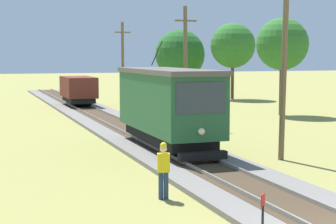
{
  "coord_description": "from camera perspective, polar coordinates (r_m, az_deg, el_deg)",
  "views": [
    {
      "loc": [
        -8.43,
        -10.61,
        4.43
      ],
      "look_at": [
        -0.27,
        12.83,
        1.92
      ],
      "focal_mm": 59.99,
      "sensor_mm": 36.0,
      "label": 1
    }
  ],
  "objects": [
    {
      "name": "trackside_signal_marker",
      "position": [
        13.68,
        9.6,
        -10.29
      ],
      "size": [
        0.21,
        0.21,
        1.18
      ],
      "color": "black",
      "rests_on": "ground"
    },
    {
      "name": "utility_pole_mid",
      "position": [
        34.35,
        1.8,
        4.72
      ],
      "size": [
        1.4,
        0.47,
        7.42
      ],
      "color": "brown",
      "rests_on": "ground"
    },
    {
      "name": "track_worker",
      "position": [
        17.32,
        -0.46,
        -5.71
      ],
      "size": [
        0.43,
        0.33,
        1.78
      ],
      "rotation": [
        0.0,
        0.0,
        1.31
      ],
      "color": "navy",
      "rests_on": "ground"
    },
    {
      "name": "tree_right_far",
      "position": [
        61.27,
        1.24,
        5.85
      ],
      "size": [
        5.4,
        5.4,
        7.23
      ],
      "color": "#4C3823",
      "rests_on": "ground"
    },
    {
      "name": "utility_pole_far",
      "position": [
        48.81,
        -4.61,
        4.94
      ],
      "size": [
        1.4,
        0.36,
        7.29
      ],
      "color": "brown",
      "rests_on": "ground"
    },
    {
      "name": "red_tram",
      "position": [
        25.77,
        -0.02,
        0.79
      ],
      "size": [
        2.6,
        8.54,
        4.79
      ],
      "color": "#235633",
      "rests_on": "rail_right"
    },
    {
      "name": "freight_car",
      "position": [
        48.22,
        -9.1,
        2.28
      ],
      "size": [
        2.4,
        5.2,
        2.31
      ],
      "color": "maroon",
      "rests_on": "rail_right"
    },
    {
      "name": "tree_right_near",
      "position": [
        42.44,
        11.53,
        6.76
      ],
      "size": [
        3.86,
        3.86,
        7.21
      ],
      "color": "#4C3823",
      "rests_on": "ground"
    },
    {
      "name": "tree_left_near",
      "position": [
        57.21,
        6.6,
        6.72
      ],
      "size": [
        4.53,
        4.53,
        7.7
      ],
      "color": "#4C3823",
      "rests_on": "ground"
    },
    {
      "name": "utility_pole_near_tram",
      "position": [
        23.98,
        11.71,
        4.97
      ],
      "size": [
        1.4,
        0.44,
        8.1
      ],
      "color": "brown",
      "rests_on": "ground"
    }
  ]
}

